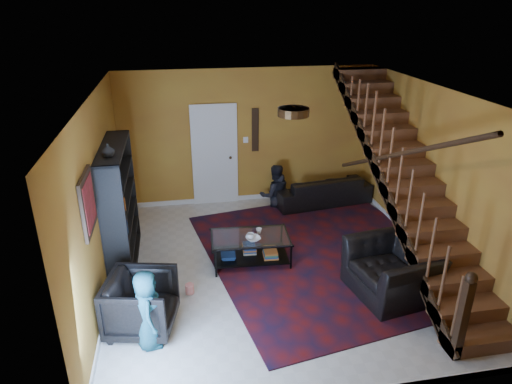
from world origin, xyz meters
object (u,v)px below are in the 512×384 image
bookshelf (121,209)px  sofa (321,190)px  armchair_right (392,271)px  coffee_table (250,247)px  armchair_left (142,304)px

bookshelf → sofa: size_ratio=0.98×
armchair_right → coffee_table: armchair_right is taller
armchair_right → coffee_table: size_ratio=0.90×
coffee_table → armchair_right: bearing=-32.8°
bookshelf → armchair_right: (3.90, -1.61, -0.58)m
armchair_left → coffee_table: size_ratio=0.66×
bookshelf → sofa: bearing=23.5°
armchair_left → armchair_right: bearing=-74.9°
armchair_right → sofa: bearing=170.2°
armchair_left → coffee_table: (1.67, 1.37, -0.11)m
armchair_right → coffee_table: bearing=-132.6°
armchair_right → bookshelf: bearing=-122.2°
sofa → coffee_table: bearing=40.1°
armchair_right → coffee_table: (-1.88, 1.21, -0.10)m
sofa → coffee_table: size_ratio=1.55×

